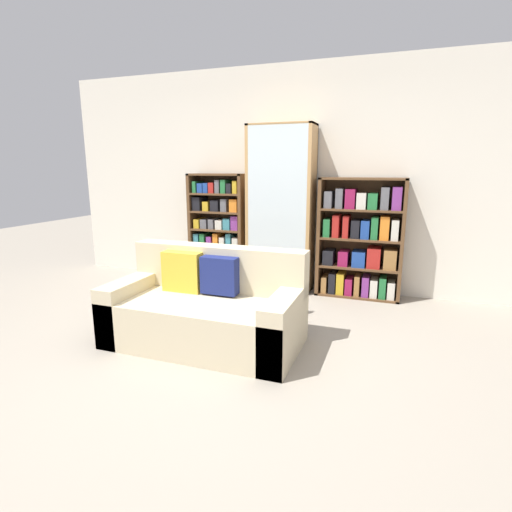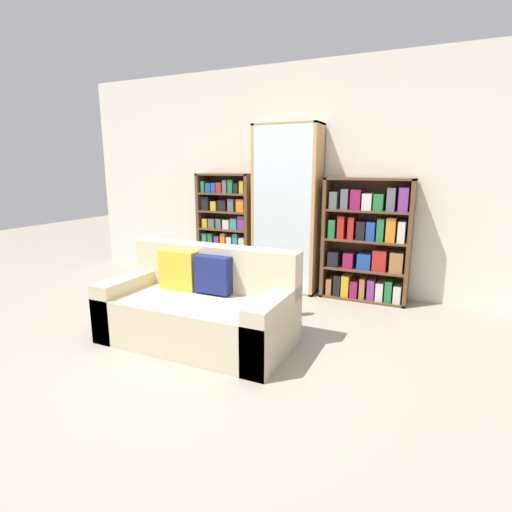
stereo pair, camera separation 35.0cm
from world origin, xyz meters
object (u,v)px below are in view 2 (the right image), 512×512
display_cabinet (287,209)px  bookshelf_right (367,243)px  wine_bottle (294,301)px  couch (200,309)px  bookshelf_left (227,230)px

display_cabinet → bookshelf_right: bearing=0.9°
bookshelf_right → wine_bottle: 1.15m
couch → bookshelf_left: size_ratio=1.15×
display_cabinet → wine_bottle: (0.40, -0.85, -0.84)m
couch → display_cabinet: display_cabinet is taller
couch → display_cabinet: 1.88m
display_cabinet → bookshelf_left: bearing=178.9°
display_cabinet → bookshelf_right: size_ratio=1.44×
couch → bookshelf_left: bookshelf_left is taller
bookshelf_left → display_cabinet: bearing=-1.1°
bookshelf_left → wine_bottle: 1.61m
bookshelf_left → display_cabinet: display_cabinet is taller
bookshelf_right → display_cabinet: bearing=-179.1°
bookshelf_left → wine_bottle: size_ratio=3.62×
wine_bottle → bookshelf_left: bearing=145.1°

